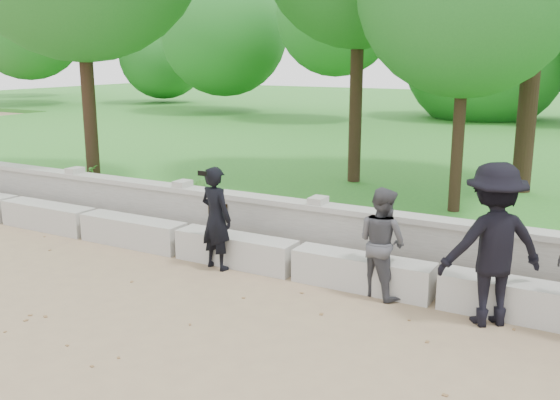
# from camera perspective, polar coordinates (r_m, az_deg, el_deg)

# --- Properties ---
(ground) EXTENTS (80.00, 80.00, 0.00)m
(ground) POSITION_cam_1_polar(r_m,az_deg,el_deg) (8.56, -16.84, -8.21)
(ground) COLOR #967E5C
(ground) RESTS_ON ground
(lawn) EXTENTS (40.00, 22.00, 0.25)m
(lawn) POSITION_cam_1_polar(r_m,az_deg,el_deg) (20.52, 12.39, 4.66)
(lawn) COLOR #2B6D27
(lawn) RESTS_ON ground
(concrete_bench) EXTENTS (11.90, 0.45, 0.45)m
(concrete_bench) POSITION_cam_1_polar(r_m,az_deg,el_deg) (9.82, -8.96, -3.66)
(concrete_bench) COLOR beige
(concrete_bench) RESTS_ON ground
(parapet_wall) EXTENTS (12.50, 0.35, 0.90)m
(parapet_wall) POSITION_cam_1_polar(r_m,az_deg,el_deg) (10.29, -6.61, -1.43)
(parapet_wall) COLOR #B4B2AA
(parapet_wall) RESTS_ON ground
(man_main) EXTENTS (0.62, 0.56, 1.51)m
(man_main) POSITION_cam_1_polar(r_m,az_deg,el_deg) (8.98, -5.87, -1.66)
(man_main) COLOR black
(man_main) RESTS_ON ground
(visitor_left) EXTENTS (0.85, 0.77, 1.43)m
(visitor_left) POSITION_cam_1_polar(r_m,az_deg,el_deg) (8.04, 9.30, -3.83)
(visitor_left) COLOR #404045
(visitor_left) RESTS_ON ground
(visitor_mid) EXTENTS (1.39, 1.29, 1.88)m
(visitor_mid) POSITION_cam_1_polar(r_m,az_deg,el_deg) (7.45, 18.86, -3.89)
(visitor_mid) COLOR black
(visitor_mid) RESTS_ON ground
(shrub_a) EXTENTS (0.32, 0.33, 0.53)m
(shrub_a) POSITION_cam_1_polar(r_m,az_deg,el_deg) (15.45, -16.84, 3.16)
(shrub_a) COLOR #387C2A
(shrub_a) RESTS_ON lawn
(shrub_b) EXTENTS (0.43, 0.42, 0.61)m
(shrub_b) POSITION_cam_1_polar(r_m,az_deg,el_deg) (11.22, -7.48, 0.26)
(shrub_b) COLOR #387C2A
(shrub_b) RESTS_ON lawn
(shrub_d) EXTENTS (0.41, 0.42, 0.56)m
(shrub_d) POSITION_cam_1_polar(r_m,az_deg,el_deg) (13.55, -16.75, 1.91)
(shrub_d) COLOR #387C2A
(shrub_d) RESTS_ON lawn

